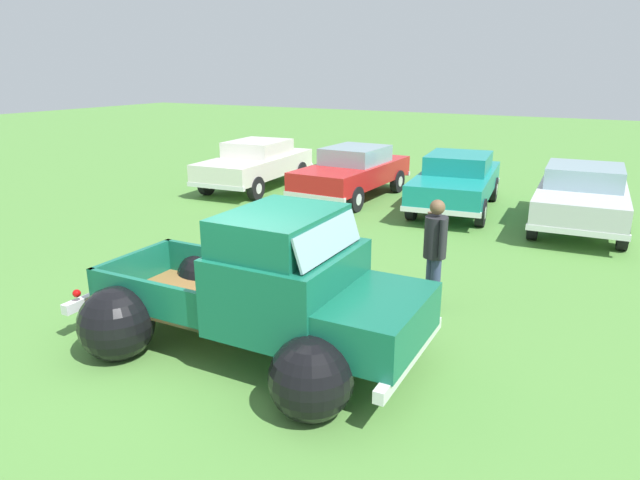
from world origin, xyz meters
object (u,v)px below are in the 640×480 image
Objects in this scene: vintage_pickup_truck at (271,300)px; show_car_2 at (457,180)px; show_car_1 at (353,171)px; spectator_0 at (435,248)px; show_car_3 at (582,195)px; show_car_0 at (256,163)px.

show_car_2 is at bearing 89.74° from vintage_pickup_truck.
show_car_1 is at bearing -95.51° from show_car_2.
spectator_0 reaches higher than show_car_2.
show_car_1 is at bearing 108.14° from vintage_pickup_truck.
show_car_1 and show_car_2 have the same top height.
show_car_2 is at bearing -100.99° from show_car_3.
show_car_2 is 1.07× the size of show_car_3.
spectator_0 reaches higher than show_car_3.
vintage_pickup_truck is 1.04× the size of show_car_0.
spectator_0 is at bearing 46.49° from show_car_0.
show_car_0 is 9.08m from show_car_3.
vintage_pickup_truck is 10.57m from show_car_0.
show_car_0 is at bearing -94.45° from show_car_2.
vintage_pickup_truck is 1.08× the size of show_car_3.
show_car_0 and show_car_2 have the same top height.
show_car_0 is 6.10m from show_car_2.
vintage_pickup_truck is 2.72× the size of spectator_0.
vintage_pickup_truck is 1.07× the size of show_car_1.
spectator_0 is at bearing 6.02° from show_car_2.
show_car_0 is at bearing 124.96° from vintage_pickup_truck.
show_car_2 is at bearing 88.04° from show_car_0.
vintage_pickup_truck is 8.88m from show_car_3.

